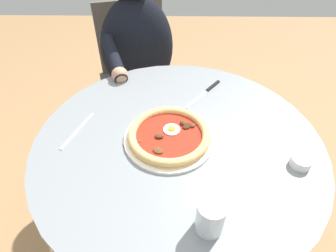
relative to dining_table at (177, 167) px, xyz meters
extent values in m
cube|color=#9E754C|center=(0.00, 0.00, -0.62)|extent=(6.00, 6.00, 0.02)
cylinder|color=gray|center=(0.00, 0.00, 0.13)|extent=(0.94, 0.94, 0.04)
cylinder|color=slate|center=(0.00, 0.00, -0.24)|extent=(0.10, 0.10, 0.69)
cylinder|color=slate|center=(0.00, 0.00, -0.60)|extent=(0.49, 0.49, 0.02)
cylinder|color=white|center=(-0.03, 0.00, 0.15)|extent=(0.29, 0.29, 0.01)
cylinder|color=#E0B26B|center=(-0.03, 0.00, 0.16)|extent=(0.27, 0.27, 0.01)
torus|color=#E0B26B|center=(-0.03, 0.00, 0.17)|extent=(0.27, 0.27, 0.03)
cylinder|color=#A82314|center=(-0.03, 0.00, 0.16)|extent=(0.25, 0.25, 0.00)
cylinder|color=white|center=(-0.02, 0.02, 0.17)|extent=(0.06, 0.06, 0.00)
ellipsoid|color=yellow|center=(-0.02, 0.02, 0.17)|extent=(0.03, 0.03, 0.02)
ellipsoid|color=#4C2D19|center=(0.02, 0.05, 0.17)|extent=(0.03, 0.03, 0.01)
ellipsoid|color=brown|center=(0.05, 0.04, 0.17)|extent=(0.02, 0.03, 0.01)
ellipsoid|color=#4C2D19|center=(-0.06, -0.01, 0.17)|extent=(0.03, 0.02, 0.01)
ellipsoid|color=brown|center=(-0.06, -0.07, 0.17)|extent=(0.04, 0.04, 0.01)
ellipsoid|color=#3D2314|center=(0.03, 0.04, 0.17)|extent=(0.04, 0.04, 0.01)
ellipsoid|color=#2D6B28|center=(-0.08, -0.11, 0.17)|extent=(0.01, 0.01, 0.00)
ellipsoid|color=#2D6B28|center=(-0.12, -0.03, 0.17)|extent=(0.01, 0.01, 0.00)
ellipsoid|color=#2D6B28|center=(-0.03, 0.00, 0.17)|extent=(0.01, 0.01, 0.00)
cylinder|color=silver|center=(0.07, -0.30, 0.19)|extent=(0.07, 0.07, 0.10)
cylinder|color=silver|center=(0.07, -0.30, 0.17)|extent=(0.06, 0.06, 0.05)
cube|color=silver|center=(0.08, 0.22, 0.15)|extent=(0.09, 0.11, 0.00)
cube|color=black|center=(0.15, 0.30, 0.15)|extent=(0.06, 0.08, 0.01)
cylinder|color=white|center=(0.36, -0.10, 0.16)|extent=(0.06, 0.06, 0.03)
cylinder|color=olive|center=(0.36, -0.10, 0.17)|extent=(0.05, 0.05, 0.01)
cube|color=#BCBCC1|center=(-0.34, 0.04, 0.15)|extent=(0.07, 0.18, 0.00)
cube|color=#282833|center=(-0.20, 0.69, -0.38)|extent=(0.41, 0.36, 0.45)
ellipsoid|color=black|center=(-0.20, 0.69, 0.11)|extent=(0.42, 0.32, 0.54)
cylinder|color=black|center=(-0.28, 0.45, 0.19)|extent=(0.15, 0.27, 0.12)
sphere|color=tan|center=(-0.24, 0.35, 0.17)|extent=(0.07, 0.07, 0.07)
cube|color=#504A45|center=(-0.22, 0.74, -0.16)|extent=(0.54, 0.54, 0.02)
cube|color=#504A45|center=(-0.27, 0.93, 0.06)|extent=(0.38, 0.13, 0.43)
cylinder|color=#4C4742|center=(-0.35, 0.49, -0.39)|extent=(0.02, 0.02, 0.43)
cylinder|color=#4C4742|center=(0.03, 0.60, -0.39)|extent=(0.02, 0.02, 0.43)
cylinder|color=#4C4742|center=(-0.46, 0.87, -0.39)|extent=(0.02, 0.02, 0.43)
cylinder|color=#4C4742|center=(-0.08, 0.98, -0.39)|extent=(0.02, 0.02, 0.43)
camera|label=1|loc=(-0.02, -0.64, 0.80)|focal=29.70mm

